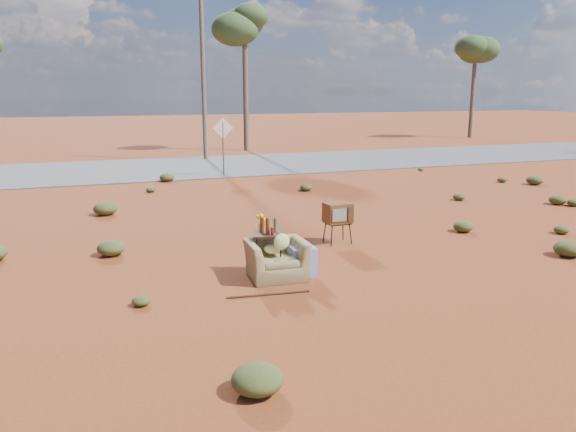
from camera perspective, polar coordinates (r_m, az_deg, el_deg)
name	(u,v)px	position (r m, az deg, el deg)	size (l,w,h in m)	color
ground	(310,278)	(9.59, 2.25, -6.35)	(140.00, 140.00, 0.00)	maroon
highway	(171,168)	(23.83, -11.79, 4.81)	(140.00, 7.00, 0.04)	#565659
armchair	(281,254)	(9.56, -0.72, -3.87)	(1.20, 0.75, 0.86)	olive
tv_unit	(338,213)	(11.65, 5.09, 0.26)	(0.55, 0.45, 0.86)	black
side_table	(267,231)	(9.62, -2.13, -1.58)	(0.66, 0.66, 1.03)	#331F12
rusty_bar	(269,294)	(8.81, -1.99, -7.96)	(0.03, 0.03, 1.31)	#4C2414
road_sign	(223,136)	(21.04, -6.62, 8.06)	(0.78, 0.06, 2.19)	brown
eucalyptus_center	(245,26)	(30.76, -4.44, 18.67)	(3.20, 3.20, 7.60)	brown
eucalyptus_right	(476,49)	(41.31, 18.54, 15.81)	(3.20, 3.20, 7.10)	brown
utility_pole_center	(203,68)	(26.47, -8.64, 14.63)	(1.40, 0.20, 8.00)	brown
scrub_patch	(206,220)	(13.39, -8.31, -0.40)	(17.49, 8.07, 0.33)	#424C21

